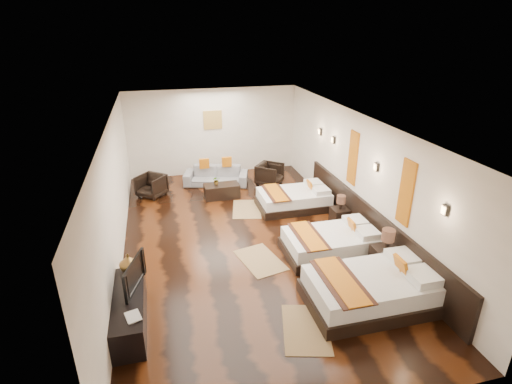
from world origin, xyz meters
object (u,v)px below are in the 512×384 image
object	(u,v)px
bed_far	(294,199)
tv	(129,274)
armchair_right	(270,174)
table_plant	(216,180)
bed_near	(372,289)
bed_mid	(332,243)
sofa	(216,176)
armchair_left	(151,186)
tv_console	(130,310)
coffee_table	(222,191)
book	(126,319)
nightstand_b	(340,215)
nightstand_a	(385,257)
figurine	(128,263)

from	to	relation	value
bed_far	tv	size ratio (longest dim) A/B	2.14
armchair_right	bed_far	bearing A→B (deg)	-134.52
bed_far	table_plant	xyz separation A→B (m)	(-1.95, 1.23, 0.27)
table_plant	bed_far	bearing A→B (deg)	-32.24
bed_near	bed_mid	distance (m)	1.74
sofa	armchair_left	xyz separation A→B (m)	(-1.97, -0.46, 0.04)
tv	tv_console	bearing A→B (deg)	-172.59
bed_far	coffee_table	size ratio (longest dim) A/B	1.94
book	bed_far	bearing A→B (deg)	45.49
tv_console	book	xyz separation A→B (m)	(0.00, -0.56, 0.29)
nightstand_b	coffee_table	distance (m)	3.54
tv	book	xyz separation A→B (m)	(-0.05, -0.82, -0.25)
coffee_table	sofa	bearing A→B (deg)	90.00
nightstand_a	armchair_right	size ratio (longest dim) A/B	1.31
figurine	coffee_table	size ratio (longest dim) A/B	0.34
armchair_right	bed_near	bearing A→B (deg)	-138.59
bed_mid	coffee_table	size ratio (longest dim) A/B	2.02
figurine	table_plant	bearing A→B (deg)	61.62
book	tv_console	bearing A→B (deg)	90.00
book	sofa	size ratio (longest dim) A/B	0.15
armchair_left	bed_mid	bearing A→B (deg)	-8.30
bed_far	tv	world-z (taller)	tv
bed_mid	armchair_right	world-z (taller)	bed_mid
bed_far	figurine	distance (m)	5.14
tv	armchair_right	bearing A→B (deg)	-18.66
bed_mid	book	bearing A→B (deg)	-156.66
tv_console	figurine	xyz separation A→B (m)	(0.00, 0.78, 0.45)
book	coffee_table	distance (m)	5.94
figurine	bed_near	bearing A→B (deg)	-16.86
bed_far	armchair_left	distance (m)	4.17
tv	table_plant	xyz separation A→B (m)	(2.20, 4.67, -0.29)
book	nightstand_a	bearing A→B (deg)	10.33
figurine	sofa	distance (m)	5.68
table_plant	tv_console	bearing A→B (deg)	-114.47
bed_near	armchair_left	distance (m)	7.06
figurine	armchair_right	distance (m)	6.21
figurine	coffee_table	world-z (taller)	figurine
tv_console	bed_far	bearing A→B (deg)	41.45
bed_near	figurine	distance (m)	4.41
nightstand_a	sofa	world-z (taller)	nightstand_a
bed_far	nightstand_b	world-z (taller)	nightstand_b
nightstand_b	table_plant	distance (m)	3.69
bed_near	nightstand_a	xyz separation A→B (m)	(0.75, 0.83, 0.04)
bed_far	tv_console	size ratio (longest dim) A/B	1.08
coffee_table	nightstand_b	bearing A→B (deg)	-43.46
bed_near	sofa	distance (m)	6.67
bed_mid	nightstand_a	world-z (taller)	nightstand_a
sofa	book	bearing A→B (deg)	-93.53
bed_far	tv	xyz separation A→B (m)	(-4.14, -3.45, 0.56)
sofa	bed_near	bearing A→B (deg)	-57.53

